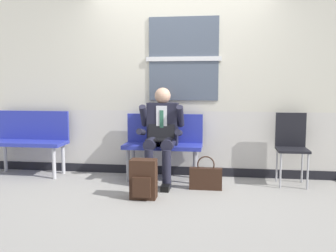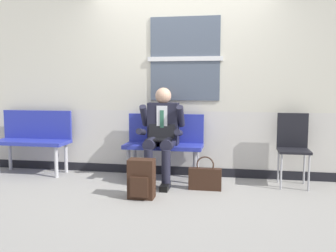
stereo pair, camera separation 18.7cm
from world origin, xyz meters
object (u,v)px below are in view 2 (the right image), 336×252
(person_seated, at_px, (162,132))
(backpack, at_px, (141,179))
(handbag, at_px, (205,178))
(bench_empty, at_px, (34,137))
(folding_chair, at_px, (293,142))
(bench_with_person, at_px, (164,141))

(person_seated, distance_m, backpack, 0.84)
(person_seated, bearing_deg, handbag, -23.58)
(person_seated, bearing_deg, bench_empty, 174.11)
(bench_empty, height_order, backpack, bench_empty)
(folding_chair, bearing_deg, person_seated, -174.20)
(backpack, bearing_deg, bench_empty, 153.43)
(bench_empty, distance_m, handbag, 2.57)
(bench_with_person, bearing_deg, person_seated, -90.00)
(bench_with_person, height_order, person_seated, person_seated)
(bench_empty, height_order, handbag, bench_empty)
(bench_empty, distance_m, backpack, 2.06)
(handbag, relative_size, folding_chair, 0.45)
(handbag, bearing_deg, bench_with_person, 142.51)
(bench_with_person, xyz_separation_m, bench_empty, (-1.91, 0.00, 0.01))
(bench_with_person, distance_m, person_seated, 0.24)
(backpack, bearing_deg, bench_with_person, 84.43)
(handbag, distance_m, folding_chair, 1.22)
(backpack, bearing_deg, folding_chair, 26.84)
(bench_with_person, xyz_separation_m, folding_chair, (1.65, -0.03, 0.03))
(person_seated, relative_size, handbag, 2.97)
(bench_empty, bearing_deg, backpack, -26.57)
(folding_chair, bearing_deg, handbag, -158.28)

